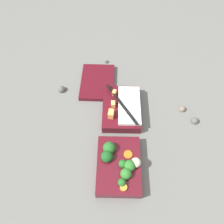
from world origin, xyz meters
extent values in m
plane|color=slate|center=(0.00, 0.00, 0.00)|extent=(3.00, 3.00, 0.00)
cube|color=#510F19|center=(-0.11, 0.00, 0.02)|extent=(0.20, 0.15, 0.04)
sphere|color=#236023|center=(-0.12, -0.01, 0.05)|extent=(0.03, 0.03, 0.03)
sphere|color=#2D7028|center=(-0.15, -0.02, 0.05)|extent=(0.04, 0.04, 0.04)
sphere|color=#19511E|center=(-0.09, 0.04, 0.05)|extent=(0.04, 0.04, 0.04)
sphere|color=#236023|center=(-0.18, -0.01, 0.05)|extent=(0.03, 0.03, 0.03)
sphere|color=#236023|center=(-0.06, 0.03, 0.05)|extent=(0.04, 0.04, 0.04)
sphere|color=#2D7028|center=(-0.12, -0.04, 0.05)|extent=(0.04, 0.04, 0.04)
cylinder|color=orange|center=(-0.19, -0.01, 0.04)|extent=(0.03, 0.03, 0.01)
cylinder|color=orange|center=(-0.08, -0.03, 0.04)|extent=(0.04, 0.04, 0.01)
sphere|color=beige|center=(-0.11, -0.06, 0.05)|extent=(0.03, 0.03, 0.03)
cube|color=#510F19|center=(0.12, -0.01, 0.02)|extent=(0.20, 0.15, 0.04)
cube|color=white|center=(0.12, -0.04, 0.04)|extent=(0.18, 0.09, 0.01)
cube|color=#F4A356|center=(0.07, 0.03, 0.05)|extent=(0.03, 0.02, 0.03)
cube|color=#EAB266|center=(0.12, 0.02, 0.05)|extent=(0.02, 0.02, 0.02)
cube|color=#F4A356|center=(0.18, 0.02, 0.05)|extent=(0.02, 0.02, 0.02)
sphere|color=#4C1E4C|center=(0.18, 0.02, 0.04)|extent=(0.01, 0.01, 0.01)
cylinder|color=black|center=(0.12, -0.01, 0.05)|extent=(0.19, 0.12, 0.01)
cylinder|color=black|center=(0.12, -0.01, 0.05)|extent=(0.19, 0.12, 0.01)
cube|color=#510F19|center=(0.27, 0.09, 0.01)|extent=(0.20, 0.15, 0.02)
sphere|color=#474442|center=(0.40, 0.06, 0.00)|extent=(0.02, 0.02, 0.02)
sphere|color=#595651|center=(0.08, -0.30, 0.01)|extent=(0.03, 0.03, 0.03)
sphere|color=#7A6B5B|center=(0.13, -0.26, 0.01)|extent=(0.03, 0.03, 0.03)
sphere|color=#595651|center=(0.22, 0.25, 0.01)|extent=(0.03, 0.03, 0.03)
camera|label=1|loc=(-0.37, 0.02, 0.74)|focal=35.00mm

